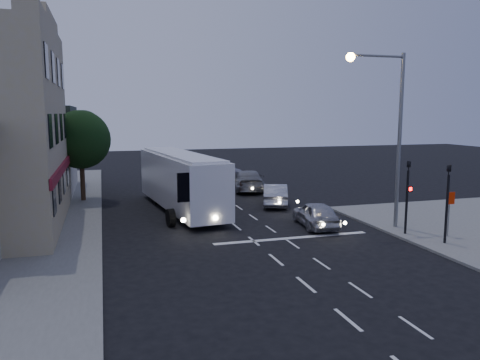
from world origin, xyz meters
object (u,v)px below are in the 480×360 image
object	(u,v)px
car_sedan_b	(248,180)
car_suv	(316,214)
street_tree	(80,137)
car_sedan_a	(275,195)
tour_bus	(180,180)
traffic_signal_side	(448,194)
car_sedan_c	(223,171)
regulatory_sign	(450,207)
car_extra	(211,165)
traffic_signal_main	(408,188)
streetlight	(389,120)

from	to	relation	value
car_sedan_b	car_suv	bearing A→B (deg)	102.32
street_tree	car_sedan_a	bearing A→B (deg)	-22.08
tour_bus	street_tree	size ratio (longest dim) A/B	1.95
tour_bus	traffic_signal_side	xyz separation A→B (m)	(10.48, -11.38, 0.45)
car_sedan_c	traffic_signal_side	size ratio (longest dim) A/B	1.38
car_sedan_a	regulatory_sign	xyz separation A→B (m)	(5.16, -10.25, 0.88)
car_sedan_a	car_extra	bearing A→B (deg)	-69.83
traffic_signal_side	car_sedan_b	bearing A→B (deg)	103.10
car_extra	regulatory_sign	world-z (taller)	regulatory_sign
traffic_signal_main	car_suv	bearing A→B (deg)	139.12
car_suv	car_extra	distance (m)	24.70
car_sedan_a	regulatory_sign	bearing A→B (deg)	136.51
tour_bus	street_tree	xyz separation A→B (m)	(-6.03, 4.84, 2.53)
car_suv	traffic_signal_main	xyz separation A→B (m)	(3.49, -3.02, 1.72)
car_sedan_a	regulatory_sign	distance (m)	11.51
car_sedan_c	street_tree	size ratio (longest dim) A/B	0.91
car_suv	street_tree	distance (m)	17.09
car_suv	regulatory_sign	bearing A→B (deg)	148.35
car_sedan_b	car_extra	bearing A→B (deg)	-76.13
car_sedan_b	traffic_signal_main	bearing A→B (deg)	115.11
car_sedan_a	streetlight	bearing A→B (deg)	132.09
regulatory_sign	street_tree	world-z (taller)	street_tree
traffic_signal_main	streetlight	distance (m)	3.61
tour_bus	street_tree	world-z (taller)	street_tree
car_suv	car_sedan_c	bearing A→B (deg)	-82.73
car_sedan_b	regulatory_sign	xyz separation A→B (m)	(5.07, -16.55, 0.79)
car_sedan_b	traffic_signal_main	xyz separation A→B (m)	(3.37, -15.53, 1.61)
tour_bus	car_sedan_a	world-z (taller)	tour_bus
car_sedan_c	street_tree	distance (m)	14.67
traffic_signal_main	regulatory_sign	xyz separation A→B (m)	(1.70, -1.01, -0.82)
car_sedan_b	traffic_signal_side	distance (m)	18.05
car_sedan_a	car_extra	distance (m)	18.48
car_sedan_b	car_sedan_c	distance (m)	6.35
car_sedan_c	traffic_signal_main	size ratio (longest dim) A/B	1.38
regulatory_sign	streetlight	xyz separation A→B (m)	(-1.96, 2.44, 4.14)
streetlight	street_tree	bearing A→B (deg)	140.49
traffic_signal_side	streetlight	size ratio (longest dim) A/B	0.46
tour_bus	car_sedan_c	distance (m)	13.85
car_sedan_b	traffic_signal_side	xyz separation A→B (m)	(4.07, -17.51, 1.61)
car_suv	traffic_signal_side	world-z (taller)	traffic_signal_side
traffic_signal_main	regulatory_sign	world-z (taller)	traffic_signal_main
car_extra	traffic_signal_side	distance (m)	30.05
car_sedan_c	traffic_signal_main	world-z (taller)	traffic_signal_main
traffic_signal_side	traffic_signal_main	bearing A→B (deg)	109.49
car_extra	traffic_signal_main	xyz separation A→B (m)	(3.59, -27.72, 1.71)
tour_bus	car_sedan_c	world-z (taller)	tour_bus
streetlight	tour_bus	bearing A→B (deg)	140.01
car_sedan_c	traffic_signal_side	bearing A→B (deg)	102.53
tour_bus	traffic_signal_main	distance (m)	13.57
regulatory_sign	traffic_signal_side	bearing A→B (deg)	-136.08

